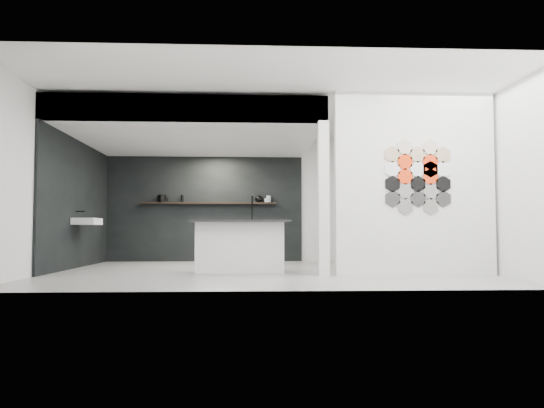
{
  "coord_description": "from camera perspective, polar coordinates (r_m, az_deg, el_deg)",
  "views": [
    {
      "loc": [
        -0.35,
        -8.97,
        0.67
      ],
      "look_at": [
        0.1,
        0.3,
        1.15
      ],
      "focal_mm": 35.0,
      "sensor_mm": 36.0,
      "label": 1
    }
  ],
  "objects": [
    {
      "name": "floor",
      "position": [
        9.0,
        -0.55,
        -7.26
      ],
      "size": [
        7.0,
        6.0,
        0.01
      ],
      "primitive_type": "cube",
      "color": "gray"
    },
    {
      "name": "partition_panel",
      "position": [
        8.41,
        15.08,
        2.12
      ],
      "size": [
        2.45,
        0.15,
        2.8
      ],
      "primitive_type": "cube",
      "color": "silver",
      "rests_on": "floor"
    },
    {
      "name": "bay_clad_back",
      "position": [
        11.99,
        -7.32,
        -0.52
      ],
      "size": [
        4.4,
        0.04,
        2.35
      ],
      "primitive_type": "cube",
      "color": "black",
      "rests_on": "floor"
    },
    {
      "name": "bay_clad_left",
      "position": [
        10.46,
        -20.13,
        -0.01
      ],
      "size": [
        0.04,
        4.0,
        2.35
      ],
      "primitive_type": "cube",
      "color": "black",
      "rests_on": "floor"
    },
    {
      "name": "bulkhead",
      "position": [
        10.19,
        -8.15,
        7.7
      ],
      "size": [
        4.4,
        4.0,
        0.4
      ],
      "primitive_type": "cube",
      "color": "silver",
      "rests_on": "corner_column"
    },
    {
      "name": "corner_column",
      "position": [
        8.07,
        5.56,
        0.64
      ],
      "size": [
        0.16,
        0.16,
        2.35
      ],
      "primitive_type": "cube",
      "color": "silver",
      "rests_on": "floor"
    },
    {
      "name": "fascia_beam",
      "position": [
        8.32,
        -9.41,
        10.14
      ],
      "size": [
        4.4,
        0.16,
        0.4
      ],
      "primitive_type": "cube",
      "color": "silver",
      "rests_on": "corner_column"
    },
    {
      "name": "wall_basin",
      "position": [
        10.19,
        -19.27,
        -1.78
      ],
      "size": [
        0.4,
        0.6,
        0.12
      ],
      "primitive_type": "cube",
      "color": "silver",
      "rests_on": "bay_clad_left"
    },
    {
      "name": "display_shelf",
      "position": [
        11.88,
        -6.88,
        0.1
      ],
      "size": [
        3.0,
        0.15,
        0.04
      ],
      "primitive_type": "cube",
      "color": "black",
      "rests_on": "bay_clad_back"
    },
    {
      "name": "kitchen_island",
      "position": [
        8.71,
        -3.57,
        -4.48
      ],
      "size": [
        1.66,
        0.83,
        1.3
      ],
      "rotation": [
        0.0,
        0.0,
        0.08
      ],
      "color": "silver",
      "rests_on": "floor"
    },
    {
      "name": "stockpot",
      "position": [
        12.0,
        -11.75,
        0.57
      ],
      "size": [
        0.2,
        0.2,
        0.15
      ],
      "primitive_type": "cylinder",
      "rotation": [
        0.0,
        0.0,
        0.09
      ],
      "color": "black",
      "rests_on": "display_shelf"
    },
    {
      "name": "kettle",
      "position": [
        11.86,
        -1.41,
        0.56
      ],
      "size": [
        0.23,
        0.23,
        0.16
      ],
      "primitive_type": "ellipsoid",
      "rotation": [
        0.0,
        0.0,
        -0.31
      ],
      "color": "black",
      "rests_on": "display_shelf"
    },
    {
      "name": "glass_bowl",
      "position": [
        11.86,
        -0.54,
        0.39
      ],
      "size": [
        0.15,
        0.15,
        0.09
      ],
      "primitive_type": "cylinder",
      "rotation": [
        0.0,
        0.0,
        -0.3
      ],
      "color": "gray",
      "rests_on": "display_shelf"
    },
    {
      "name": "glass_vase",
      "position": [
        11.87,
        -0.36,
        0.54
      ],
      "size": [
        0.14,
        0.14,
        0.15
      ],
      "primitive_type": "cylinder",
      "rotation": [
        0.0,
        0.0,
        -0.36
      ],
      "color": "gray",
      "rests_on": "display_shelf"
    },
    {
      "name": "bottle_dark",
      "position": [
        11.94,
        -9.64,
        0.59
      ],
      "size": [
        0.08,
        0.08,
        0.16
      ],
      "primitive_type": "cylinder",
      "rotation": [
        0.0,
        0.0,
        0.34
      ],
      "color": "black",
      "rests_on": "display_shelf"
    },
    {
      "name": "utensil_cup",
      "position": [
        11.99,
        -11.32,
        0.44
      ],
      "size": [
        0.09,
        0.09,
        0.1
      ],
      "primitive_type": "cylinder",
      "rotation": [
        0.0,
        0.0,
        0.1
      ],
      "color": "black",
      "rests_on": "display_shelf"
    },
    {
      "name": "hex_tile_cluster",
      "position": [
        8.34,
        15.47,
        2.89
      ],
      "size": [
        1.04,
        0.02,
        1.16
      ],
      "color": "#2D2D2D",
      "rests_on": "partition_panel"
    }
  ]
}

